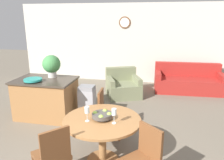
{
  "coord_description": "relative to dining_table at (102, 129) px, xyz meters",
  "views": [
    {
      "loc": [
        0.89,
        -2.04,
        2.21
      ],
      "look_at": [
        -0.01,
        2.34,
        0.94
      ],
      "focal_mm": 35.0,
      "sensor_mm": 36.0,
      "label": 1
    }
  ],
  "objects": [
    {
      "name": "wine_glass_left",
      "position": [
        -0.2,
        -0.12,
        0.34
      ],
      "size": [
        0.07,
        0.07,
        0.23
      ],
      "color": "silver",
      "rests_on": "dining_table"
    },
    {
      "name": "wine_glass_right",
      "position": [
        0.2,
        -0.1,
        0.34
      ],
      "size": [
        0.07,
        0.07,
        0.23
      ],
      "color": "silver",
      "rests_on": "dining_table"
    },
    {
      "name": "trash_bin",
      "position": [
        -0.73,
        1.48,
        -0.19
      ],
      "size": [
        0.35,
        0.28,
        0.76
      ],
      "color": "#9E9EA3",
      "rests_on": "ground_plane"
    },
    {
      "name": "dining_chair_far_side",
      "position": [
        -0.12,
        0.82,
        -0.06
      ],
      "size": [
        0.44,
        0.44,
        0.91
      ],
      "rotation": [
        0.0,
        0.0,
        4.76
      ],
      "color": "brown",
      "rests_on": "ground_plane"
    },
    {
      "name": "potted_plant",
      "position": [
        -1.58,
        1.57,
        0.61
      ],
      "size": [
        0.41,
        0.41,
        0.51
      ],
      "color": "beige",
      "rests_on": "kitchen_island"
    },
    {
      "name": "dining_chair_near_left",
      "position": [
        -0.5,
        -0.66,
        -0.06
      ],
      "size": [
        0.59,
        0.59,
        0.91
      ],
      "rotation": [
        0.0,
        0.0,
        7.12
      ],
      "color": "brown",
      "rests_on": "ground_plane"
    },
    {
      "name": "fruit_bowl",
      "position": [
        0.0,
        0.0,
        0.23
      ],
      "size": [
        0.31,
        0.31,
        0.12
      ],
      "color": "#4C4742",
      "rests_on": "dining_table"
    },
    {
      "name": "dining_table",
      "position": [
        0.0,
        0.0,
        0.0
      ],
      "size": [
        1.19,
        1.19,
        0.74
      ],
      "color": "#9E6B3D",
      "rests_on": "ground_plane"
    },
    {
      "name": "kitchen_island",
      "position": [
        -1.66,
        1.35,
        -0.12
      ],
      "size": [
        1.32,
        0.89,
        0.89
      ],
      "color": "#9E6B3D",
      "rests_on": "ground_plane"
    },
    {
      "name": "armchair",
      "position": [
        -0.16,
        3.09,
        -0.3
      ],
      "size": [
        1.17,
        1.15,
        0.8
      ],
      "rotation": [
        0.0,
        0.0,
        0.39
      ],
      "color": "#7A7F5B",
      "rests_on": "ground_plane"
    },
    {
      "name": "teal_bowl",
      "position": [
        -1.81,
        1.13,
        0.37
      ],
      "size": [
        0.38,
        0.38,
        0.06
      ],
      "color": "teal",
      "rests_on": "kitchen_island"
    },
    {
      "name": "dining_chair_near_right",
      "position": [
        0.66,
        -0.5,
        -0.06
      ],
      "size": [
        0.59,
        0.59,
        0.91
      ],
      "rotation": [
        0.0,
        0.0,
        8.69
      ],
      "color": "brown",
      "rests_on": "ground_plane"
    },
    {
      "name": "couch",
      "position": [
        1.76,
        3.95,
        -0.28
      ],
      "size": [
        2.07,
        1.03,
        0.83
      ],
      "rotation": [
        0.0,
        0.0,
        0.05
      ],
      "color": "maroon",
      "rests_on": "ground_plane"
    },
    {
      "name": "wall_back",
      "position": [
        -0.14,
        4.67,
        0.78
      ],
      "size": [
        8.0,
        0.09,
        2.7
      ],
      "color": "beige",
      "rests_on": "ground_plane"
    }
  ]
}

